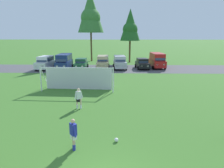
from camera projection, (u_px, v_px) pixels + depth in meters
ground_plane at (113, 88)px, 21.93m from camera, size 400.00×400.00×0.00m
parking_lot_strip at (115, 69)px, 34.16m from camera, size 52.00×8.40×0.01m
soccer_ball at (116, 140)px, 10.93m from camera, size 0.22×0.22×0.22m
soccer_goal at (78, 78)px, 20.92m from camera, size 7.49×2.25×2.57m
player_striker_near at (73, 134)px, 10.06m from camera, size 0.45×0.68×1.64m
player_midfield_center at (79, 98)px, 15.65m from camera, size 0.64×0.52×1.64m
parked_car_slot_far_left at (45, 63)px, 33.25m from camera, size 2.39×4.73×2.16m
parked_car_slot_left at (64, 61)px, 33.03m from camera, size 2.26×4.83×2.52m
parked_car_slot_center_left at (81, 64)px, 33.80m from camera, size 2.08×4.22×1.72m
parked_car_slot_center at (103, 62)px, 33.90m from camera, size 2.22×4.64×2.16m
parked_car_slot_center_right at (120, 62)px, 33.82m from camera, size 2.39×4.73×2.16m
parked_car_slot_right at (142, 63)px, 33.91m from camera, size 2.29×4.33×1.72m
parked_car_slot_far_right at (157, 60)px, 34.59m from camera, size 2.39×4.90×2.52m
tree_left_edge at (91, 13)px, 41.56m from camera, size 5.39×5.39×14.36m
tree_mid_left at (130, 26)px, 40.04m from camera, size 3.95×3.95×10.53m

